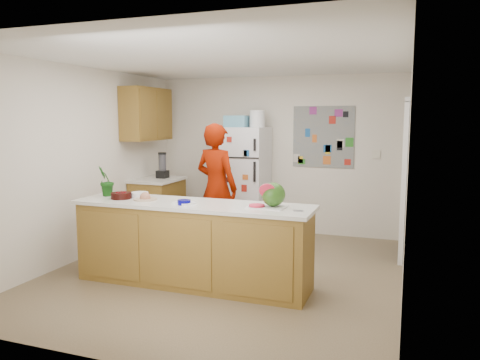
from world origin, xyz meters
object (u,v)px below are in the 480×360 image
(watermelon, at_px, (273,194))
(cherry_bowl, at_px, (121,196))
(person, at_px, (217,188))
(refrigerator, at_px, (243,181))

(watermelon, height_order, cherry_bowl, watermelon)
(person, xyz_separation_m, cherry_bowl, (-0.61, -1.38, 0.07))
(refrigerator, relative_size, cherry_bowl, 7.37)
(cherry_bowl, bearing_deg, refrigerator, 75.39)
(refrigerator, distance_m, cherry_bowl, 2.50)
(person, distance_m, watermelon, 1.77)
(person, bearing_deg, refrigerator, -76.94)
(watermelon, relative_size, cherry_bowl, 1.08)
(cherry_bowl, bearing_deg, person, 66.13)
(refrigerator, xyz_separation_m, person, (-0.02, -1.04, 0.04))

